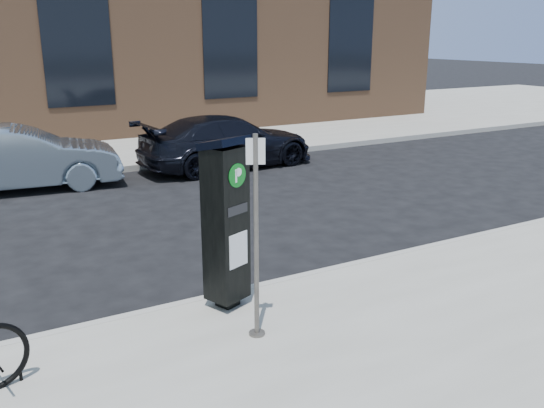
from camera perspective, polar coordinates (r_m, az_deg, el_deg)
ground at (r=7.89m, az=0.51°, el=-8.54°), size 120.00×120.00×0.00m
sidewalk_far at (r=20.78m, az=-19.08°, el=6.48°), size 60.00×12.00×0.15m
curb_near at (r=7.85m, az=0.59°, el=-8.09°), size 60.00×0.12×0.16m
curb_far at (r=15.03m, az=-14.81°, el=3.34°), size 60.00×0.12×0.16m
building at (r=23.50m, az=-21.46°, el=17.31°), size 28.00×10.05×8.25m
parking_kiosk at (r=6.77m, az=-4.60°, el=-1.75°), size 0.60×0.57×2.10m
sign_pole at (r=6.06m, az=-1.57°, el=-3.57°), size 0.19×0.18×2.23m
car_silver at (r=13.92m, az=-23.81°, el=4.15°), size 4.47×2.01×1.42m
car_dark at (r=15.04m, az=-4.45°, el=6.18°), size 4.80×2.26×1.35m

